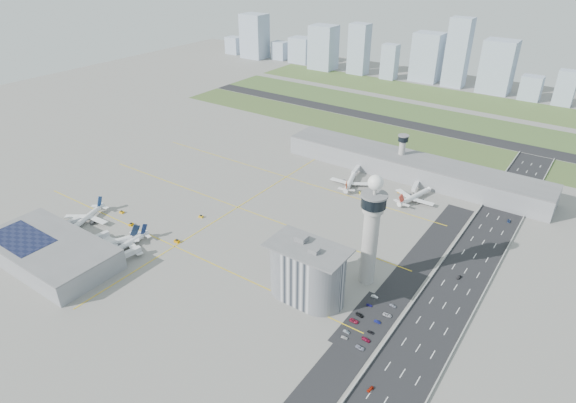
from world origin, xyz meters
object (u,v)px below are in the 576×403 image
Objects in this scene: airplane_near_a at (85,216)px; car_hw_1 at (459,277)px; jet_bridge_far_1 at (417,184)px; tug_2 at (177,241)px; jet_bridge_far_0 at (358,168)px; car_hw_4 at (508,182)px; car_lot_4 at (369,305)px; car_hw_0 at (370,389)px; car_lot_6 at (360,348)px; jet_bridge_near_2 at (119,260)px; tug_1 at (131,224)px; car_lot_9 at (377,322)px; airplane_near_b at (106,241)px; car_lot_3 at (360,315)px; car_lot_8 at (371,332)px; car_lot_10 at (387,315)px; airplane_far_a at (351,178)px; control_tower at (371,226)px; admin_building at (307,272)px; secondary_tower at (402,151)px; car_lot_7 at (366,340)px; car_lot_11 at (393,306)px; jet_bridge_near_0 at (59,228)px; tug_5 at (400,191)px; car_hw_2 at (509,221)px; car_lot_2 at (354,321)px; car_lot_5 at (375,297)px; car_lot_0 at (344,337)px; car_lot_1 at (346,332)px; airplane_far_b at (415,194)px; tug_0 at (122,212)px; jet_bridge_near_1 at (87,243)px; airplane_near_c at (124,243)px.

airplane_near_a is 238.45m from car_hw_1.
jet_bridge_far_1 is 183.90m from tug_2.
car_hw_4 is at bearing 105.12° from jet_bridge_far_0.
car_lot_4 is 0.89× the size of car_hw_0.
tug_2 reaches higher than car_lot_6.
tug_1 is at bearing 52.25° from jet_bridge_near_2.
car_lot_6 is 1.30× the size of car_lot_9.
airplane_near_b is 158.15m from car_lot_3.
car_lot_8 is 15.70m from car_lot_10.
jet_bridge_far_0 is at bearing -2.84° from airplane_far_a.
control_tower is 14.66× the size of car_lot_6.
admin_building is 13.72× the size of tug_1.
car_lot_7 is at bearing -71.06° from secondary_tower.
tug_1 reaches higher than car_lot_11.
car_lot_11 is (206.36, 56.96, -2.29)m from jet_bridge_near_0.
control_tower is at bearing 92.06° from tug_5.
admin_building is 11.71× the size of car_hw_0.
car_hw_2 is (164.18, 145.08, -0.37)m from tug_2.
car_lot_7 is at bearing 3.90° from jet_bridge_far_1.
car_hw_0 is at bearing -160.39° from car_lot_4.
car_hw_2 is (174.95, 180.18, -2.26)m from jet_bridge_near_2.
car_lot_5 is (0.14, 22.64, -0.04)m from car_lot_2.
car_hw_0 is at bearing -61.85° from control_tower.
car_lot_3 is at bearing -2.50° from car_lot_0.
car_lot_3 reaches higher than car_lot_1.
tug_2 is (70.77, 35.09, -1.88)m from jet_bridge_near_0.
car_lot_5 is 0.87× the size of car_hw_2.
car_lot_4 is at bearing -59.69° from jet_bridge_near_2.
admin_building is 134.46m from airplane_far_b.
admin_building is at bearing 80.97° from tug_5.
car_lot_8 is (202.19, 16.11, -4.81)m from airplane_near_a.
car_lot_7 is at bearing -69.67° from car_lot_0.
secondary_tower is 222.79m from car_hw_0.
tug_0 reaches higher than car_lot_3.
tug_2 is 0.92× the size of car_hw_4.
car_lot_8 is at bearing -69.29° from jet_bridge_near_1.
jet_bridge_far_1 is 4.39× the size of car_lot_8.
admin_building reaches higher than car_lot_5.
admin_building reaches higher than car_hw_2.
car_lot_4 is 0.72× the size of car_lot_6.
jet_bridge_near_1 is at bearing 134.81° from airplane_far_a.
car_lot_3 is 9.40m from car_lot_9.
airplane_near_a is 47.72m from airplane_near_c.
airplane_far_a is at bearing 178.18° from car_hw_2.
car_lot_10 reaches higher than car_hw_2.
car_lot_10 is at bearing -68.46° from secondary_tower.
car_lot_2 is 150.06m from car_hw_2.
admin_building is at bearing 118.39° from car_lot_5.
jet_bridge_near_1 is (-11.56, -5.58, -2.84)m from airplane_near_b.
jet_bridge_far_1 reaches higher than car_lot_11.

